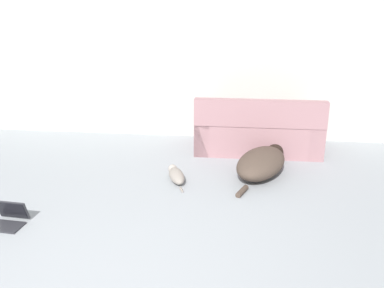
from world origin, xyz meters
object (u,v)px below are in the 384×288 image
at_px(dog, 262,162).
at_px(laptop_open, 10,217).
at_px(couch, 258,131).
at_px(cat, 176,175).

xyz_separation_m(dog, laptop_open, (-2.40, -1.47, -0.08)).
relative_size(couch, dog, 1.29).
bearing_deg(laptop_open, couch, 48.90).
xyz_separation_m(dog, cat, (-0.99, -0.30, -0.08)).
bearing_deg(dog, laptop_open, 143.12).
distance_m(cat, laptop_open, 1.83).
relative_size(couch, laptop_open, 5.14).
distance_m(couch, cat, 1.51).
bearing_deg(couch, laptop_open, 44.19).
bearing_deg(dog, couch, 23.76).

